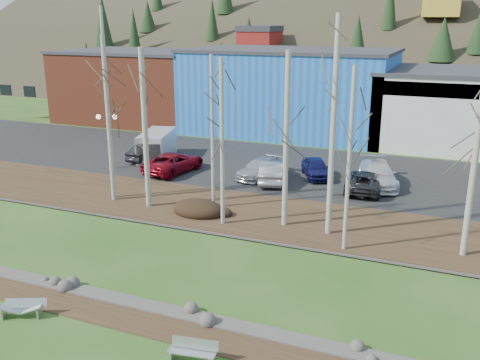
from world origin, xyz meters
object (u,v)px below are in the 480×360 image
at_px(car_5, 365,181).
at_px(van_grey, 156,146).
at_px(bench_damaged, 23,308).
at_px(street_lamp, 107,126).
at_px(car_0, 148,152).
at_px(car_4, 272,171).
at_px(car_2, 260,168).
at_px(car_6, 378,174).
at_px(car_1, 174,162).
at_px(bench_intact, 193,351).
at_px(car_3, 316,168).

height_order(car_5, van_grey, van_grey).
xyz_separation_m(bench_damaged, street_lamp, (-9.54, 18.87, 3.05)).
bearing_deg(car_0, car_4, 177.99).
bearing_deg(car_2, car_6, 20.80).
distance_m(street_lamp, car_0, 4.36).
bearing_deg(car_4, car_5, 168.15).
bearing_deg(car_1, car_5, -168.80).
bearing_deg(car_1, bench_intact, 128.75).
bearing_deg(car_2, bench_damaged, -83.23).
xyz_separation_m(bench_damaged, car_4, (3.08, 20.28, 0.54)).
relative_size(car_3, car_5, 0.83).
bearing_deg(car_5, bench_intact, 80.50).
distance_m(bench_damaged, car_6, 24.45).
distance_m(bench_damaged, car_2, 21.11).
relative_size(street_lamp, car_3, 1.02).
bearing_deg(bench_intact, car_1, 111.81).
relative_size(car_0, van_grey, 0.75).
relative_size(car_1, car_6, 0.97).
height_order(car_3, car_4, car_4).
bearing_deg(car_6, car_1, 172.91).
xyz_separation_m(bench_intact, car_5, (2.03, 20.74, 0.41)).
height_order(bench_damaged, car_6, car_6).
height_order(car_1, car_3, car_1).
distance_m(car_2, car_6, 8.23).
distance_m(car_2, car_5, 7.58).
bearing_deg(car_4, car_0, -24.73).
bearing_deg(car_0, street_lamp, 72.88).
xyz_separation_m(car_1, van_grey, (-3.21, 2.83, 0.36)).
height_order(bench_damaged, van_grey, van_grey).
bearing_deg(car_2, van_grey, -178.03).
height_order(car_1, car_5, car_1).
relative_size(bench_intact, bench_damaged, 1.02).
distance_m(street_lamp, van_grey, 4.76).
height_order(car_5, car_6, car_6).
bearing_deg(car_2, car_1, -157.94).
relative_size(bench_damaged, van_grey, 0.31).
relative_size(bench_intact, street_lamp, 0.41).
xyz_separation_m(bench_intact, car_1, (-11.94, 19.90, 0.47)).
bearing_deg(bench_damaged, car_0, 85.47).
xyz_separation_m(car_4, car_6, (6.93, 2.02, 0.04)).
bearing_deg(car_0, car_6, -172.21).
relative_size(car_3, van_grey, 0.75).
bearing_deg(bench_intact, car_5, 75.25).
relative_size(car_3, car_6, 0.74).
bearing_deg(street_lamp, car_6, -11.68).
height_order(car_1, car_6, car_6).
relative_size(car_1, car_4, 1.16).
xyz_separation_m(car_0, car_3, (13.71, 0.55, 0.02)).
height_order(car_2, car_4, car_4).
height_order(car_0, car_4, car_4).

